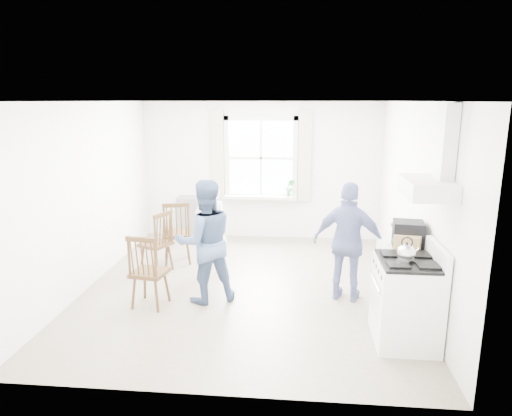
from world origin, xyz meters
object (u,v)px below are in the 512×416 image
at_px(windsor_chair_c, 160,236).
at_px(person_mid, 205,242).
at_px(person_right, 349,242).
at_px(stereo_stack, 408,234).
at_px(windsor_chair_b, 145,264).
at_px(gas_stove, 406,301).
at_px(windsor_chair_a, 177,226).
at_px(low_cabinet, 399,279).
at_px(person_left, 211,227).

xyz_separation_m(windsor_chair_c, person_mid, (0.89, -0.92, 0.22)).
bearing_deg(windsor_chair_c, person_mid, -45.92).
bearing_deg(person_right, stereo_stack, 161.32).
xyz_separation_m(stereo_stack, windsor_chair_b, (-3.22, -0.10, -0.45)).
bearing_deg(stereo_stack, windsor_chair_c, 161.23).
bearing_deg(gas_stove, stereo_stack, 79.50).
bearing_deg(windsor_chair_b, windsor_chair_a, 91.15).
relative_size(low_cabinet, person_right, 0.56).
bearing_deg(windsor_chair_b, low_cabinet, 3.13).
bearing_deg(person_right, person_mid, 22.17).
height_order(windsor_chair_a, windsor_chair_c, windsor_chair_a).
bearing_deg(person_right, gas_stove, 132.20).
relative_size(person_left, person_right, 0.87).
relative_size(gas_stove, windsor_chair_a, 1.07).
bearing_deg(windsor_chair_a, windsor_chair_b, -88.85).
relative_size(windsor_chair_a, person_left, 0.75).
bearing_deg(low_cabinet, windsor_chair_a, 155.25).
distance_m(windsor_chair_a, person_left, 0.64).
height_order(windsor_chair_b, person_right, person_right).
relative_size(person_mid, person_right, 1.03).
bearing_deg(person_mid, low_cabinet, 151.48).
bearing_deg(windsor_chair_b, gas_stove, -9.63).
xyz_separation_m(gas_stove, person_right, (-0.53, 1.06, 0.31)).
distance_m(gas_stove, low_cabinet, 0.70).
bearing_deg(gas_stove, person_right, 116.29).
height_order(gas_stove, person_right, person_right).
relative_size(low_cabinet, stereo_stack, 2.33).
distance_m(low_cabinet, person_right, 0.78).
bearing_deg(windsor_chair_b, person_left, 68.52).
bearing_deg(windsor_chair_b, person_mid, 25.16).
bearing_deg(low_cabinet, windsor_chair_b, -176.87).
relative_size(gas_stove, stereo_stack, 2.90).
height_order(low_cabinet, windsor_chair_c, windsor_chair_c).
bearing_deg(person_left, windsor_chair_a, -36.78).
xyz_separation_m(windsor_chair_a, person_mid, (0.74, -1.32, 0.18)).
bearing_deg(person_left, person_mid, 78.62).
distance_m(gas_stove, stereo_stack, 0.85).
height_order(stereo_stack, person_right, person_right).
bearing_deg(windsor_chair_c, stereo_stack, -18.77).
bearing_deg(gas_stove, windsor_chair_a, 145.23).
bearing_deg(windsor_chair_b, stereo_stack, 1.70).
relative_size(windsor_chair_b, windsor_chair_c, 1.01).
xyz_separation_m(low_cabinet, person_left, (-2.60, 1.28, 0.25)).
xyz_separation_m(gas_stove, low_cabinet, (0.07, 0.70, -0.03)).
distance_m(windsor_chair_a, person_right, 2.84).
bearing_deg(windsor_chair_a, stereo_stack, -25.57).
distance_m(stereo_stack, windsor_chair_b, 3.25).
bearing_deg(person_left, stereo_stack, 134.51).
distance_m(stereo_stack, windsor_chair_c, 3.62).
relative_size(low_cabinet, windsor_chair_c, 0.92).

